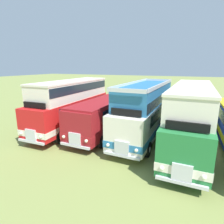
{
  "coord_description": "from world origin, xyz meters",
  "views": [
    {
      "loc": [
        -1.68,
        -14.22,
        5.78
      ],
      "look_at": [
        -7.92,
        0.2,
        1.9
      ],
      "focal_mm": 30.09,
      "sensor_mm": 36.0,
      "label": 1
    }
  ],
  "objects": [
    {
      "name": "bus_second_in_row",
      "position": [
        -8.45,
        0.39,
        1.75
      ],
      "size": [
        2.74,
        9.94,
        2.99
      ],
      "color": "maroon",
      "rests_on": "ground"
    },
    {
      "name": "bus_third_in_row",
      "position": [
        -5.07,
        0.5,
        2.36
      ],
      "size": [
        2.81,
        10.17,
        4.52
      ],
      "color": "silver",
      "rests_on": "ground"
    },
    {
      "name": "bus_first_in_row",
      "position": [
        -11.84,
        -0.04,
        2.47
      ],
      "size": [
        2.72,
        10.18,
        4.49
      ],
      "color": "red",
      "rests_on": "ground"
    },
    {
      "name": "rope_fence_line",
      "position": [
        0.0,
        9.63,
        0.73
      ],
      "size": [
        29.76,
        0.08,
        1.05
      ],
      "color": "#8C704C",
      "rests_on": "ground"
    },
    {
      "name": "bus_fourth_in_row",
      "position": [
        -1.69,
        -0.28,
        2.48
      ],
      "size": [
        2.75,
        11.4,
        4.49
      ],
      "color": "#237538",
      "rests_on": "ground"
    },
    {
      "name": "ground_plane",
      "position": [
        0.0,
        0.0,
        0.0
      ],
      "size": [
        200.0,
        200.0,
        0.0
      ],
      "primitive_type": "plane",
      "color": "olive"
    }
  ]
}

